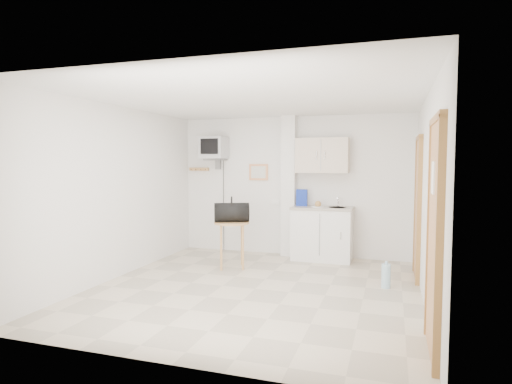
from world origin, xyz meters
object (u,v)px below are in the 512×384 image
(round_table, at_px, (232,229))
(water_bottle, at_px, (386,276))
(crt_television, at_px, (214,149))
(duffel_bag, at_px, (232,212))

(round_table, xyz_separation_m, water_bottle, (2.37, -0.41, -0.46))
(crt_television, distance_m, round_table, 1.83)
(round_table, distance_m, duffel_bag, 0.27)
(round_table, distance_m, water_bottle, 2.45)
(duffel_bag, height_order, water_bottle, duffel_bag)
(crt_television, xyz_separation_m, water_bottle, (3.11, -1.44, -1.77))
(duffel_bag, bearing_deg, water_bottle, -32.96)
(crt_television, bearing_deg, duffel_bag, -54.22)
(crt_television, distance_m, duffel_bag, 1.64)
(round_table, relative_size, water_bottle, 2.04)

